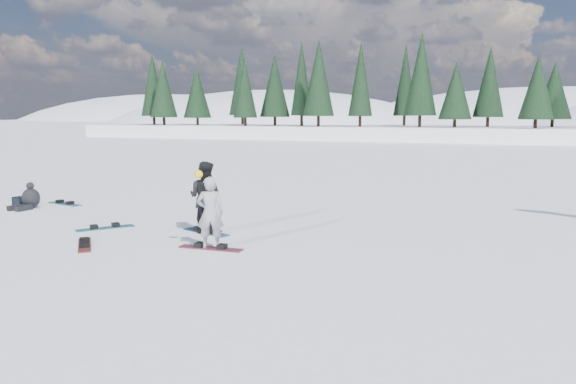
% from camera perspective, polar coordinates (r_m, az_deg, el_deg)
% --- Properties ---
extents(ground, '(420.00, 420.00, 0.00)m').
position_cam_1_polar(ground, '(14.24, -9.25, -4.42)').
color(ground, white).
rests_on(ground, ground).
extents(alpine_backdrop, '(412.50, 227.00, 53.20)m').
position_cam_1_polar(alpine_backdrop, '(202.73, 15.82, 2.88)').
color(alpine_backdrop, white).
rests_on(alpine_backdrop, ground).
extents(snowboarder_woman, '(0.71, 0.60, 1.79)m').
position_cam_1_polar(snowboarder_woman, '(12.67, -7.93, -2.08)').
color(snowboarder_woman, '#99999E').
rests_on(snowboarder_woman, ground).
extents(snowboarder_man, '(0.91, 0.72, 1.84)m').
position_cam_1_polar(snowboarder_man, '(14.41, -8.41, -0.54)').
color(snowboarder_man, black).
rests_on(snowboarder_man, ground).
extents(seated_rider, '(0.70, 1.06, 0.85)m').
position_cam_1_polar(seated_rider, '(19.85, -24.77, -0.59)').
color(seated_rider, black).
rests_on(seated_rider, ground).
extents(gear_bag, '(0.50, 0.39, 0.30)m').
position_cam_1_polar(gear_bag, '(20.55, -25.59, -0.87)').
color(gear_bag, black).
rests_on(gear_bag, ground).
extents(snowboard_woman, '(1.51, 0.35, 0.03)m').
position_cam_1_polar(snowboard_woman, '(12.84, -7.85, -5.69)').
color(snowboard_woman, maroon).
rests_on(snowboard_woman, ground).
extents(snowboard_man, '(1.51, 0.75, 0.03)m').
position_cam_1_polar(snowboard_man, '(14.57, -8.34, -4.06)').
color(snowboard_man, '#165D7D').
rests_on(snowboard_man, ground).
extents(snowboard_loose_c, '(1.52, 0.62, 0.03)m').
position_cam_1_polar(snowboard_loose_c, '(20.30, -21.72, -1.13)').
color(snowboard_loose_c, teal).
rests_on(snowboard_loose_c, ground).
extents(snowboard_loose_b, '(1.19, 1.32, 0.03)m').
position_cam_1_polar(snowboard_loose_b, '(13.86, -19.96, -5.09)').
color(snowboard_loose_b, maroon).
rests_on(snowboard_loose_b, ground).
extents(snowboard_loose_a, '(1.14, 1.36, 0.03)m').
position_cam_1_polar(snowboard_loose_a, '(15.69, -18.10, -3.51)').
color(snowboard_loose_a, '#187988').
rests_on(snowboard_loose_a, ground).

